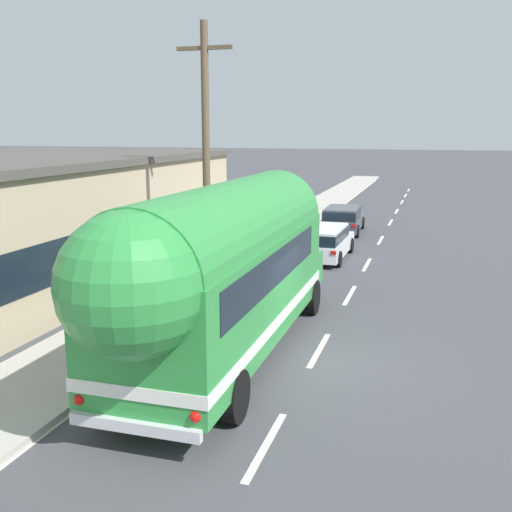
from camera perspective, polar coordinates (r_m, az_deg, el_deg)
ground_plane at (r=14.27m, az=5.39°, el=-9.87°), size 300.00×300.00×0.00m
lane_markings at (r=26.65m, az=5.10°, el=0.44°), size 3.99×80.00×0.01m
sidewalk_slab at (r=24.85m, az=-1.82°, el=-0.19°), size 2.75×90.00×0.15m
utility_pole at (r=19.35m, az=-4.73°, el=9.33°), size 1.80×0.24×8.50m
painted_bus at (r=13.35m, az=-3.26°, el=-1.01°), size 2.61×11.47×4.12m
car_lead at (r=24.96m, az=6.34°, el=1.48°), size 2.01×4.43×1.37m
car_second at (r=31.46m, az=8.19°, el=3.56°), size 2.03×4.32×1.37m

